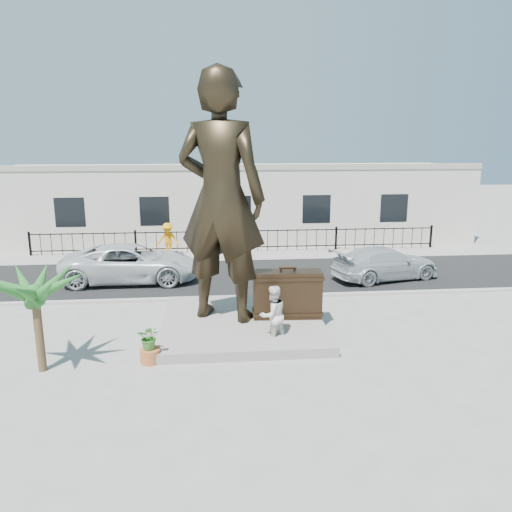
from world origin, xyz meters
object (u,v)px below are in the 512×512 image
Objects in this scene: suitcase at (287,294)px; tourist at (273,315)px; car_white at (131,263)px; statue at (221,198)px.

tourist is (-0.67, -1.47, -0.17)m from suitcase.
suitcase is at bearing -134.54° from car_white.
statue reaches higher than car_white.
tourist is 9.00m from car_white.
statue is at bearing 177.52° from suitcase.
statue is 4.33× the size of tourist.
tourist is (1.46, -1.67, -3.34)m from statue.
statue is 3.82m from suitcase.
statue is 3.55× the size of suitcase.
car_white is at bearing -80.30° from tourist.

